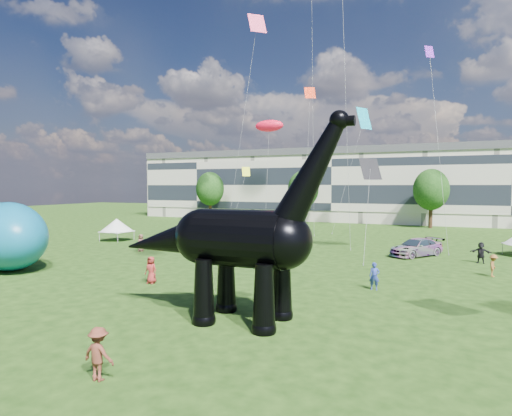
% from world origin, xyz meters
% --- Properties ---
extents(ground, '(220.00, 220.00, 0.00)m').
position_xyz_m(ground, '(0.00, 0.00, 0.00)').
color(ground, '#16330C').
rests_on(ground, ground).
extents(terrace_row, '(78.00, 11.00, 12.00)m').
position_xyz_m(terrace_row, '(-8.00, 62.00, 6.00)').
color(terrace_row, beige).
rests_on(terrace_row, ground).
extents(tree_far_left, '(5.20, 5.20, 9.44)m').
position_xyz_m(tree_far_left, '(-30.00, 53.00, 6.29)').
color(tree_far_left, '#382314').
rests_on(tree_far_left, ground).
extents(tree_mid_left, '(5.20, 5.20, 9.44)m').
position_xyz_m(tree_mid_left, '(-12.00, 53.00, 6.29)').
color(tree_mid_left, '#382314').
rests_on(tree_mid_left, ground).
extents(tree_mid_right, '(5.20, 5.20, 9.44)m').
position_xyz_m(tree_mid_right, '(8.00, 53.00, 6.29)').
color(tree_mid_right, '#382314').
rests_on(tree_mid_right, ground).
extents(dinosaur_sculpture, '(12.08, 3.34, 9.93)m').
position_xyz_m(dinosaur_sculpture, '(0.46, 1.67, 3.75)').
color(dinosaur_sculpture, black).
rests_on(dinosaur_sculpture, ground).
extents(car_silver, '(2.76, 4.94, 1.59)m').
position_xyz_m(car_silver, '(-12.99, 21.13, 0.79)').
color(car_silver, '#B0B1B5').
rests_on(car_silver, ground).
extents(car_grey, '(5.00, 3.03, 1.56)m').
position_xyz_m(car_grey, '(-3.33, 18.63, 0.78)').
color(car_grey, slate).
rests_on(car_grey, ground).
extents(car_white, '(6.25, 4.26, 1.59)m').
position_xyz_m(car_white, '(-7.86, 28.64, 0.79)').
color(car_white, silver).
rests_on(car_white, ground).
extents(car_dark, '(5.05, 5.73, 1.59)m').
position_xyz_m(car_dark, '(7.45, 24.74, 0.80)').
color(car_dark, '#595960').
rests_on(car_dark, ground).
extents(gazebo_left, '(3.74, 3.74, 2.57)m').
position_xyz_m(gazebo_left, '(-25.04, 22.47, 1.80)').
color(gazebo_left, white).
rests_on(gazebo_left, ground).
extents(inflatable_teal, '(9.57, 7.86, 5.15)m').
position_xyz_m(inflatable_teal, '(-20.51, 5.65, 2.58)').
color(inflatable_teal, '#0C6591').
rests_on(inflatable_teal, ground).
extents(visitors, '(37.41, 38.94, 1.88)m').
position_xyz_m(visitors, '(1.24, 15.49, 0.87)').
color(visitors, '#293A98').
rests_on(visitors, ground).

